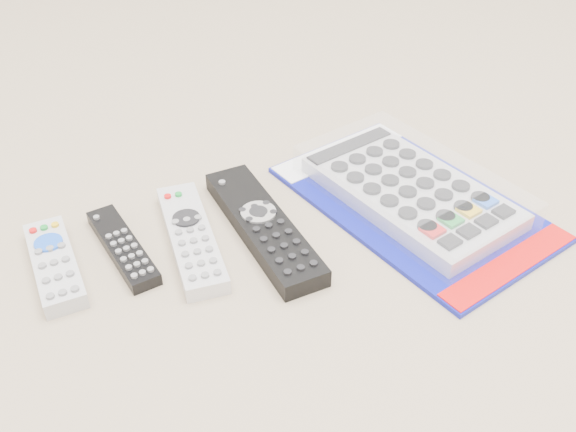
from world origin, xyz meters
name	(u,v)px	position (x,y,z in m)	size (l,w,h in m)	color
remote_small_grey	(55,264)	(-0.24, 0.03, 0.01)	(0.05, 0.15, 0.02)	#ABABAD
remote_slim_black	(123,247)	(-0.16, 0.03, 0.01)	(0.05, 0.16, 0.02)	black
remote_silver_dvd	(191,237)	(-0.08, 0.01, 0.01)	(0.08, 0.20, 0.02)	silver
remote_large_black	(263,226)	(0.00, -0.02, 0.01)	(0.06, 0.24, 0.03)	black
jumbo_remote_packaged	(411,190)	(0.20, -0.04, 0.02)	(0.27, 0.38, 0.05)	#0D148F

